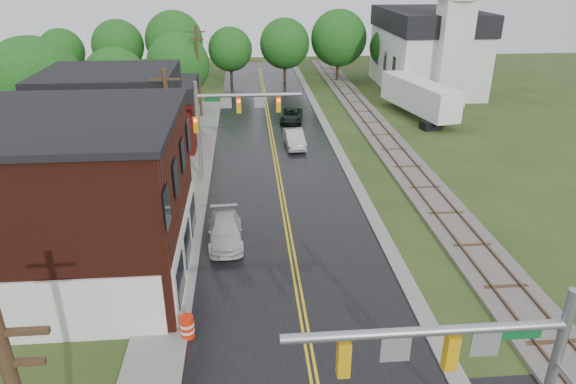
{
  "coord_description": "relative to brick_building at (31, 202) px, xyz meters",
  "views": [
    {
      "loc": [
        -2.22,
        -7.77,
        14.47
      ],
      "look_at": [
        -0.18,
        16.64,
        3.5
      ],
      "focal_mm": 32.0,
      "sensor_mm": 36.0,
      "label": 1
    }
  ],
  "objects": [
    {
      "name": "curb_right",
      "position": [
        17.88,
        20.0,
        -4.15
      ],
      "size": [
        0.8,
        70.0,
        0.12
      ],
      "primitive_type": "cube",
      "color": "gray",
      "rests_on": "ground"
    },
    {
      "name": "church",
      "position": [
        32.48,
        38.74,
        1.68
      ],
      "size": [
        10.4,
        18.4,
        20.0
      ],
      "color": "silver",
      "rests_on": "ground"
    },
    {
      "name": "tree_left_b",
      "position": [
        -5.36,
        16.9,
        1.57
      ],
      "size": [
        7.6,
        7.6,
        9.69
      ],
      "color": "black",
      "rests_on": "ground"
    },
    {
      "name": "construction_barrel",
      "position": [
        7.48,
        -5.19,
        -3.63
      ],
      "size": [
        0.77,
        0.77,
        1.04
      ],
      "primitive_type": "cylinder",
      "rotation": [
        0.0,
        0.0,
        0.41
      ],
      "color": "red",
      "rests_on": "ground"
    },
    {
      "name": "utility_pole_b",
      "position": [
        5.68,
        7.0,
        0.57
      ],
      "size": [
        1.8,
        0.28,
        9.0
      ],
      "color": "#382616",
      "rests_on": "ground"
    },
    {
      "name": "traffic_signal_near",
      "position": [
        15.96,
        -13.0,
        0.82
      ],
      "size": [
        7.34,
        0.3,
        7.2
      ],
      "color": "gray",
      "rests_on": "ground"
    },
    {
      "name": "pickup_white",
      "position": [
        8.85,
        2.85,
        -3.48
      ],
      "size": [
        2.13,
        4.73,
        1.35
      ],
      "primitive_type": "imported",
      "rotation": [
        0.0,
        0.0,
        0.05
      ],
      "color": "silver",
      "rests_on": "ground"
    },
    {
      "name": "semi_trailer",
      "position": [
        27.67,
        27.07,
        -1.95
      ],
      "size": [
        4.91,
        11.76,
        3.67
      ],
      "color": "black",
      "rests_on": "ground"
    },
    {
      "name": "main_road",
      "position": [
        12.48,
        15.0,
        -4.15
      ],
      "size": [
        10.0,
        90.0,
        0.02
      ],
      "primitive_type": "cube",
      "color": "black",
      "rests_on": "ground"
    },
    {
      "name": "tree_left_c",
      "position": [
        -1.36,
        24.9,
        0.36
      ],
      "size": [
        6.0,
        6.0,
        7.65
      ],
      "color": "black",
      "rests_on": "ground"
    },
    {
      "name": "utility_pole_c",
      "position": [
        5.68,
        29.0,
        0.57
      ],
      "size": [
        1.8,
        0.28,
        9.0
      ],
      "color": "#382616",
      "rests_on": "ground"
    },
    {
      "name": "suv_dark",
      "position": [
        14.71,
        26.52,
        -3.52
      ],
      "size": [
        2.66,
        4.75,
        1.25
      ],
      "primitive_type": "imported",
      "rotation": [
        0.0,
        0.0,
        -0.13
      ],
      "color": "black",
      "rests_on": "ground"
    },
    {
      "name": "sidewalk_left",
      "position": [
        6.28,
        10.0,
        -4.15
      ],
      "size": [
        2.4,
        50.0,
        0.12
      ],
      "primitive_type": "cube",
      "color": "gray",
      "rests_on": "ground"
    },
    {
      "name": "sedan_silver",
      "position": [
        14.28,
        18.88,
        -3.43
      ],
      "size": [
        1.7,
        4.41,
        1.43
      ],
      "primitive_type": "imported",
      "rotation": [
        0.0,
        0.0,
        0.04
      ],
      "color": "#ACABB0",
      "rests_on": "ground"
    },
    {
      "name": "tree_left_e",
      "position": [
        3.64,
        30.9,
        0.66
      ],
      "size": [
        6.4,
        6.4,
        8.16
      ],
      "color": "black",
      "rests_on": "ground"
    },
    {
      "name": "brick_building",
      "position": [
        0.0,
        0.0,
        0.0
      ],
      "size": [
        14.3,
        10.3,
        8.3
      ],
      "color": "#42170E",
      "rests_on": "ground"
    },
    {
      "name": "yellow_house",
      "position": [
        1.48,
        11.0,
        -0.95
      ],
      "size": [
        8.0,
        7.0,
        6.4
      ],
      "primitive_type": "cube",
      "color": "tan",
      "rests_on": "ground"
    },
    {
      "name": "darkred_building",
      "position": [
        2.48,
        20.0,
        -1.95
      ],
      "size": [
        7.0,
        6.0,
        4.4
      ],
      "primitive_type": "cube",
      "color": "#3F0F0C",
      "rests_on": "ground"
    },
    {
      "name": "traffic_signal_far",
      "position": [
        9.01,
        12.0,
        0.82
      ],
      "size": [
        7.34,
        0.43,
        7.2
      ],
      "color": "gray",
      "rests_on": "ground"
    },
    {
      "name": "railroad",
      "position": [
        22.48,
        20.0,
        -4.05
      ],
      "size": [
        3.2,
        80.0,
        0.3
      ],
      "color": "#59544C",
      "rests_on": "ground"
    }
  ]
}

